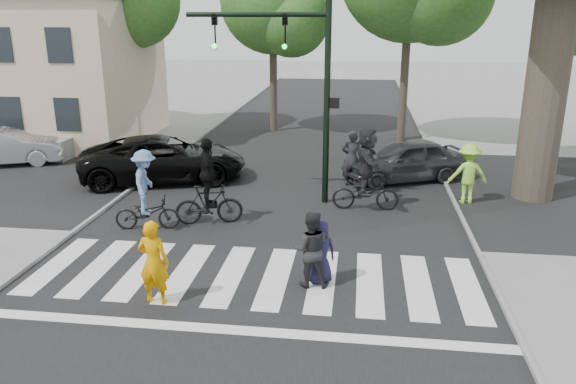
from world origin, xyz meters
The scene contains 20 objects.
ground centered at (0.00, 0.00, 0.00)m, with size 120.00×120.00×0.00m, color gray.
road_stem centered at (0.00, 5.00, 0.01)m, with size 10.00×70.00×0.01m, color black.
road_cross centered at (0.00, 8.00, 0.01)m, with size 70.00×10.00×0.01m, color black.
curb_left centered at (-5.05, 5.00, 0.05)m, with size 0.10×70.00×0.10m, color gray.
curb_right centered at (5.05, 5.00, 0.05)m, with size 0.10×70.00×0.10m, color gray.
crosswalk centered at (0.00, 0.66, 0.01)m, with size 10.00×3.85×0.01m.
traffic_signal centered at (0.35, 6.20, 3.90)m, with size 4.45×0.29×6.00m.
bg_tree_2 centered at (-1.76, 16.62, 5.78)m, with size 5.04×4.80×8.40m.
house centered at (-11.49, 13.98, 3.80)m, with size 8.40×8.10×8.82m.
pedestrian_woman centered at (-1.66, -0.38, 0.86)m, with size 0.62×0.41×1.71m, color orange.
pedestrian_child centered at (1.45, 0.90, 0.69)m, with size 0.68×0.44×1.38m, color #191634.
pedestrian_adult centered at (1.26, 0.73, 0.82)m, with size 0.79×0.62×1.63m, color #232326.
cyclist_left centered at (-3.26, 3.39, 0.93)m, with size 1.76×1.19×2.13m.
cyclist_mid centered at (-1.76, 3.99, 0.96)m, with size 1.87×1.17×2.35m.
cyclist_right centered at (2.40, 5.71, 1.07)m, with size 1.92×1.79×2.41m.
car_suv centered at (-4.36, 7.83, 0.76)m, with size 2.52×5.47×1.52m, color black.
car_silver centered at (-10.97, 9.10, 0.68)m, with size 1.44×4.14×1.36m, color #B1B0B6.
car_grey centered at (3.70, 8.87, 0.72)m, with size 1.69×4.21×1.43m, color #353438.
bystander_hivis centered at (5.39, 6.71, 0.90)m, with size 1.17×0.67×1.80m, color #9EEC41.
bystander_dark centered at (1.94, 8.09, 0.92)m, with size 0.67×0.44×1.83m, color #232326.
Camera 1 is at (2.17, -9.82, 5.40)m, focal length 35.00 mm.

